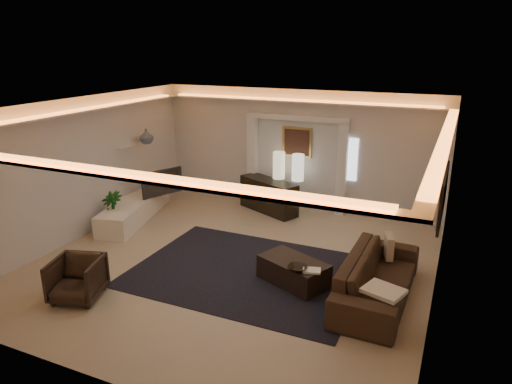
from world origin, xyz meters
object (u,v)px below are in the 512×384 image
at_px(console, 269,196).
at_px(sofa, 378,278).
at_px(coffee_table, 294,272).
at_px(armchair, 77,279).

relative_size(console, sofa, 0.63).
relative_size(coffee_table, armchair, 1.53).
bearing_deg(console, armchair, -78.67).
bearing_deg(coffee_table, armchair, -124.57).
bearing_deg(armchair, console, 59.78).
bearing_deg(coffee_table, console, 142.32).
height_order(console, armchair, console).
height_order(coffee_table, armchair, armchair).
xyz_separation_m(sofa, armchair, (-4.37, -1.95, -0.02)).
xyz_separation_m(console, armchair, (-1.21, -5.04, -0.05)).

